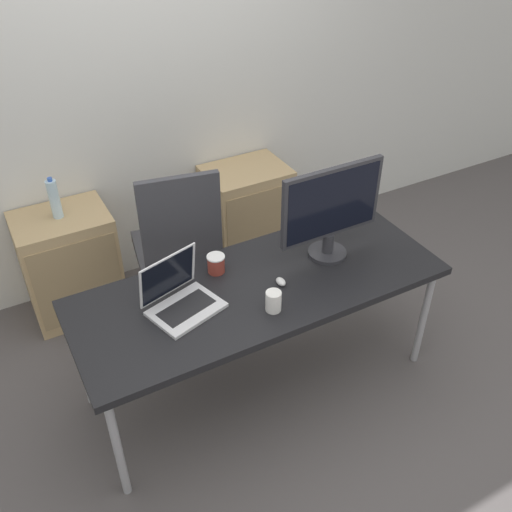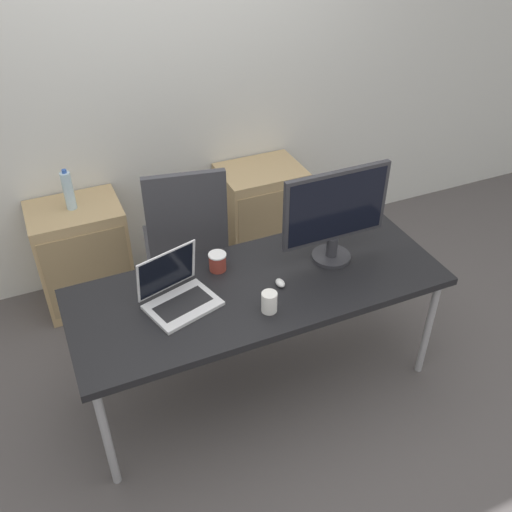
% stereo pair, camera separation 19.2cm
% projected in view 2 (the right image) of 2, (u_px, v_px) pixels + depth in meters
% --- Properties ---
extents(ground_plane, '(14.00, 14.00, 0.00)m').
position_uv_depth(ground_plane, '(259.00, 379.00, 3.26)').
color(ground_plane, '#514C4C').
extents(wall_back, '(10.00, 0.05, 2.60)m').
position_uv_depth(wall_back, '(169.00, 81.00, 3.50)').
color(wall_back, silver).
rests_on(wall_back, ground_plane).
extents(desk, '(1.89, 0.73, 0.70)m').
position_uv_depth(desk, '(259.00, 291.00, 2.87)').
color(desk, black).
rests_on(desk, ground_plane).
extents(office_chair, '(0.56, 0.60, 1.11)m').
position_uv_depth(office_chair, '(188.00, 259.00, 3.47)').
color(office_chair, '#232326').
rests_on(office_chair, ground_plane).
extents(cabinet_left, '(0.56, 0.42, 0.70)m').
position_uv_depth(cabinet_left, '(83.00, 255.00, 3.64)').
color(cabinet_left, tan).
rests_on(cabinet_left, ground_plane).
extents(cabinet_right, '(0.56, 0.42, 0.70)m').
position_uv_depth(cabinet_right, '(261.00, 213.00, 4.04)').
color(cabinet_right, tan).
rests_on(cabinet_right, ground_plane).
extents(water_bottle, '(0.06, 0.06, 0.26)m').
position_uv_depth(water_bottle, '(68.00, 190.00, 3.36)').
color(water_bottle, silver).
rests_on(water_bottle, cabinet_left).
extents(laptop_center, '(0.38, 0.35, 0.25)m').
position_uv_depth(laptop_center, '(177.00, 293.00, 2.71)').
color(laptop_center, silver).
rests_on(laptop_center, desk).
extents(monitor, '(0.58, 0.21, 0.52)m').
position_uv_depth(monitor, '(335.00, 213.00, 2.86)').
color(monitor, '#2D2D33').
rests_on(monitor, desk).
extents(mouse, '(0.04, 0.06, 0.03)m').
position_uv_depth(mouse, '(280.00, 283.00, 2.83)').
color(mouse, silver).
rests_on(mouse, desk).
extents(coffee_cup_white, '(0.08, 0.08, 0.10)m').
position_uv_depth(coffee_cup_white, '(269.00, 302.00, 2.66)').
color(coffee_cup_white, white).
rests_on(coffee_cup_white, desk).
extents(coffee_cup_brown, '(0.09, 0.09, 0.10)m').
position_uv_depth(coffee_cup_brown, '(218.00, 262.00, 2.92)').
color(coffee_cup_brown, maroon).
rests_on(coffee_cup_brown, desk).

